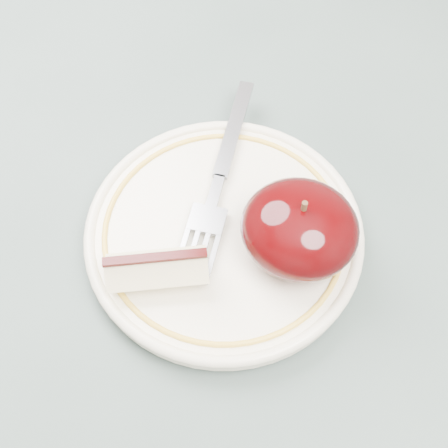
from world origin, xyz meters
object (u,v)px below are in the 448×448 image
(table, at_px, (181,274))
(apple_half, at_px, (300,229))
(plate, at_px, (224,233))
(fork, at_px, (219,178))

(table, relative_size, apple_half, 10.61)
(table, xyz_separation_m, plate, (0.04, -0.00, 0.10))
(plate, xyz_separation_m, apple_half, (0.05, 0.00, 0.03))
(apple_half, relative_size, fork, 0.44)
(fork, bearing_deg, plate, -161.90)
(table, height_order, apple_half, apple_half)
(plate, height_order, fork, fork)
(table, xyz_separation_m, fork, (0.02, 0.04, 0.11))
(table, bearing_deg, apple_half, 1.94)
(apple_half, bearing_deg, plate, -175.25)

